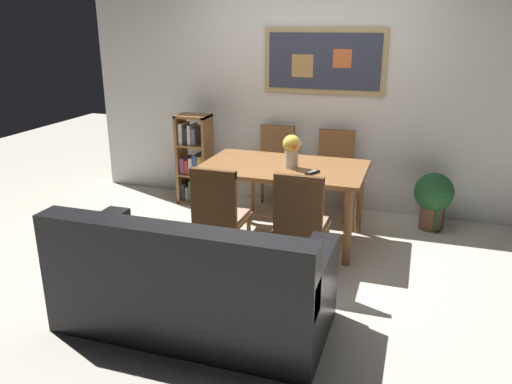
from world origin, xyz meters
TOP-DOWN VIEW (x-y plane):
  - ground_plane at (0.00, 0.00)m, footprint 12.00×12.00m
  - wall_back_with_painting at (0.00, 1.67)m, footprint 5.20×0.14m
  - dining_table at (-0.03, 0.59)m, footprint 1.50×0.91m
  - dining_chair_far_right at (0.31, 1.38)m, footprint 0.40×0.41m
  - dining_chair_far_left at (-0.35, 1.40)m, footprint 0.40×0.41m
  - dining_chair_near_right at (0.32, -0.16)m, footprint 0.40×0.41m
  - dining_chair_near_left at (-0.35, -0.22)m, footprint 0.40×0.41m
  - leather_couch at (-0.22, -1.05)m, footprint 1.80×0.84m
  - bookshelf at (-1.27, 1.29)m, footprint 0.36×0.28m
  - potted_ivy at (1.33, 1.29)m, footprint 0.38×0.38m
  - flower_vase at (0.05, 0.55)m, footprint 0.17×0.17m
  - tv_remote at (0.28, 0.42)m, footprint 0.11×0.16m

SIDE VIEW (x-z plane):
  - ground_plane at x=0.00m, z-range 0.00..0.00m
  - leather_couch at x=-0.22m, z-range -0.11..0.73m
  - potted_ivy at x=1.33m, z-range 0.04..0.64m
  - bookshelf at x=-1.27m, z-range -0.04..0.98m
  - dining_chair_far_right at x=0.31m, z-range 0.08..0.99m
  - dining_chair_far_left at x=-0.35m, z-range 0.08..0.99m
  - dining_chair_near_right at x=0.32m, z-range 0.08..0.99m
  - dining_chair_near_left at x=-0.35m, z-range 0.08..0.99m
  - dining_table at x=-0.03m, z-range 0.27..1.00m
  - tv_remote at x=0.28m, z-range 0.72..0.75m
  - flower_vase at x=0.05m, z-range 0.75..1.05m
  - wall_back_with_painting at x=0.00m, z-range 0.01..2.61m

